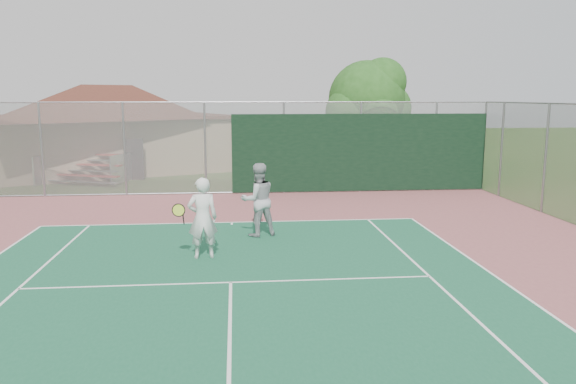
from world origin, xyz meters
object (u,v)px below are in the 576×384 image
object	(u,v)px
player_grey_back	(258,200)
clubhouse	(109,119)
tree	(369,102)
bleachers	(87,168)
player_white_front	(202,219)

from	to	relation	value
player_grey_back	clubhouse	bearing A→B (deg)	-82.04
tree	clubhouse	bearing A→B (deg)	154.54
clubhouse	tree	distance (m)	13.21
bleachers	player_grey_back	size ratio (longest dim) A/B	2.01
bleachers	player_white_front	distance (m)	13.49
clubhouse	bleachers	world-z (taller)	clubhouse
player_white_front	player_grey_back	world-z (taller)	player_grey_back
clubhouse	bleachers	distance (m)	4.60
player_white_front	clubhouse	bearing A→B (deg)	-79.83
bleachers	player_white_front	size ratio (longest dim) A/B	2.10
clubhouse	player_grey_back	size ratio (longest dim) A/B	7.05
bleachers	player_grey_back	distance (m)	12.43
clubhouse	player_grey_back	bearing A→B (deg)	-87.23
player_grey_back	bleachers	bearing A→B (deg)	-73.00
player_white_front	player_grey_back	distance (m)	2.41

